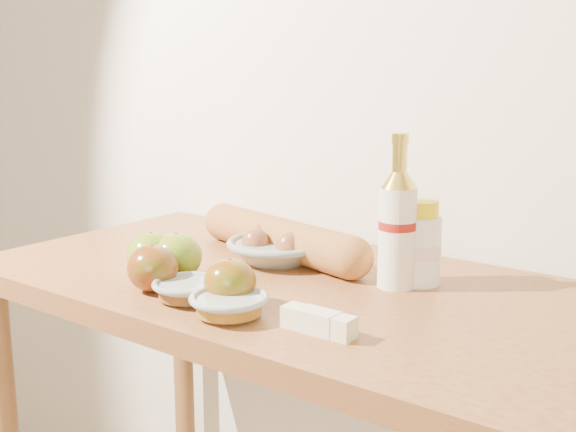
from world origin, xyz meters
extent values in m
cube|color=silver|center=(0.00, 1.51, 1.30)|extent=(3.50, 0.02, 2.60)
cube|color=#9E6233|center=(0.00, 1.18, 0.88)|extent=(1.20, 0.60, 0.04)
cylinder|color=brown|center=(-0.55, 1.43, 0.43)|extent=(0.05, 0.05, 0.86)
cylinder|color=beige|center=(0.15, 1.25, 0.99)|extent=(0.08, 0.08, 0.17)
cylinder|color=maroon|center=(0.15, 1.25, 1.01)|extent=(0.08, 0.08, 0.01)
cone|color=gold|center=(0.15, 1.25, 1.08)|extent=(0.08, 0.08, 0.03)
cylinder|color=gold|center=(0.15, 1.25, 1.12)|extent=(0.03, 0.03, 0.04)
cylinder|color=gold|center=(0.15, 1.25, 1.15)|extent=(0.04, 0.04, 0.02)
cylinder|color=silver|center=(0.17, 1.29, 0.96)|extent=(0.08, 0.08, 0.12)
cylinder|color=beige|center=(0.17, 1.29, 0.96)|extent=(0.08, 0.08, 0.03)
cylinder|color=yellow|center=(0.17, 1.29, 1.03)|extent=(0.07, 0.07, 0.03)
torus|color=gray|center=(-0.10, 1.25, 0.94)|extent=(0.22, 0.22, 0.01)
ellipsoid|color=brown|center=(-0.14, 1.23, 0.93)|extent=(0.06, 0.06, 0.07)
ellipsoid|color=brown|center=(-0.07, 1.24, 0.93)|extent=(0.06, 0.06, 0.07)
ellipsoid|color=brown|center=(-0.11, 1.29, 0.93)|extent=(0.06, 0.06, 0.07)
ellipsoid|color=brown|center=(-0.16, 1.27, 0.93)|extent=(0.06, 0.06, 0.07)
ellipsoid|color=brown|center=(-0.06, 1.29, 0.93)|extent=(0.06, 0.06, 0.07)
cylinder|color=#B47537|center=(-0.12, 1.28, 0.94)|extent=(0.40, 0.16, 0.08)
sphere|color=#B47537|center=(-0.31, 1.33, 0.94)|extent=(0.09, 0.09, 0.08)
sphere|color=#B47537|center=(0.07, 1.24, 0.94)|extent=(0.09, 0.09, 0.08)
ellipsoid|color=olive|center=(-0.22, 1.04, 0.94)|extent=(0.11, 0.11, 0.08)
cylinder|color=#463017|center=(-0.22, 1.04, 0.98)|extent=(0.01, 0.01, 0.01)
ellipsoid|color=maroon|center=(-0.16, 0.99, 0.94)|extent=(0.11, 0.11, 0.08)
cylinder|color=#462B17|center=(-0.16, 0.99, 0.97)|extent=(0.01, 0.01, 0.01)
ellipsoid|color=#961608|center=(0.00, 1.01, 0.94)|extent=(0.09, 0.09, 0.08)
cylinder|color=#523B1B|center=(0.00, 1.01, 0.97)|extent=(0.01, 0.01, 0.01)
torus|color=gray|center=(-0.08, 0.99, 0.93)|extent=(0.12, 0.12, 0.01)
cylinder|color=brown|center=(-0.08, 0.99, 0.92)|extent=(0.10, 0.10, 0.02)
torus|color=#94A19D|center=(0.03, 0.97, 0.93)|extent=(0.16, 0.16, 0.01)
cylinder|color=brown|center=(0.03, 0.97, 0.92)|extent=(0.13, 0.13, 0.02)
cube|color=beige|center=(0.17, 1.00, 0.92)|extent=(0.11, 0.03, 0.03)
cube|color=beige|center=(0.17, 1.00, 0.92)|extent=(0.06, 0.03, 0.03)
ellipsoid|color=olive|center=(-0.18, 1.06, 0.94)|extent=(0.11, 0.11, 0.08)
cylinder|color=#463017|center=(-0.18, 1.06, 0.98)|extent=(0.01, 0.01, 0.01)
camera|label=1|loc=(0.71, 0.21, 1.27)|focal=45.00mm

